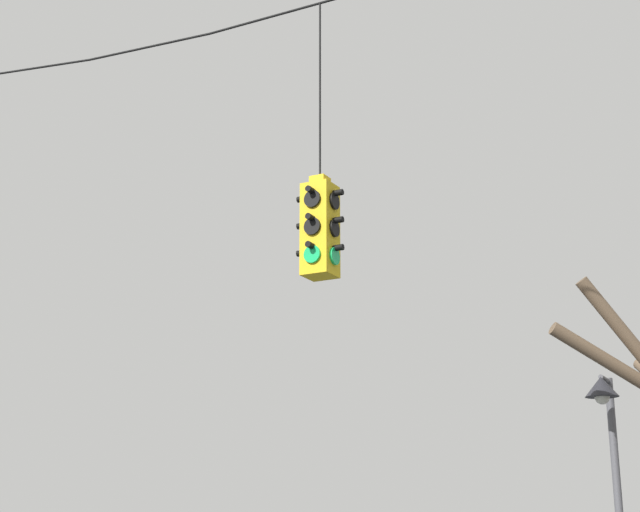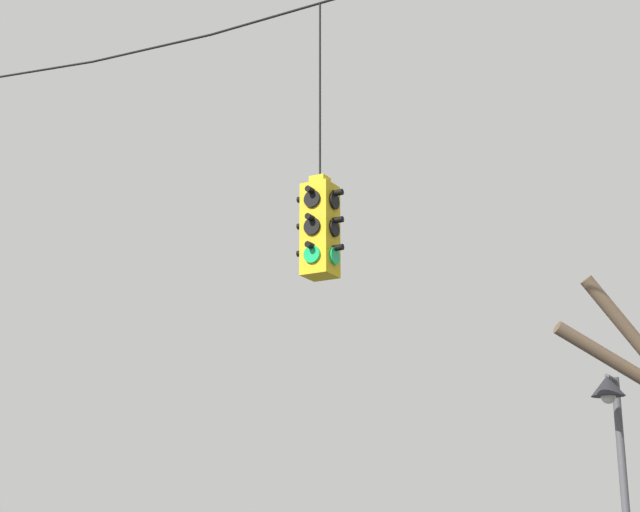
# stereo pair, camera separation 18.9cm
# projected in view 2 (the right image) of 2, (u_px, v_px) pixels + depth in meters

# --- Properties ---
(span_wire) EXTENTS (13.94, 0.03, 0.69)m
(span_wire) POSITION_uv_depth(u_px,v_px,m) (277.00, 0.00, 12.15)
(span_wire) COLOR black
(traffic_light_near_left_pole) EXTENTS (0.58, 0.58, 3.41)m
(traffic_light_near_left_pole) POSITION_uv_depth(u_px,v_px,m) (320.00, 228.00, 11.03)
(traffic_light_near_left_pole) COLOR yellow
(street_lamp) EXTENTS (0.50, 0.85, 4.11)m
(street_lamp) POSITION_uv_depth(u_px,v_px,m) (615.00, 440.00, 14.33)
(street_lamp) COLOR #515156
(street_lamp) RESTS_ON ground_plane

